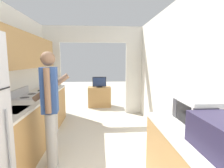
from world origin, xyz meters
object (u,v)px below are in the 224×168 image
range_oven (36,118)px  television (99,82)px  person (50,108)px  knife (41,90)px  microwave (198,112)px  tv_cabinet (100,97)px

range_oven → television: (1.23, 2.37, 0.39)m
television → person: bearing=-101.6°
television → range_oven: bearing=-117.4°
person → knife: 1.67m
person → microwave: size_ratio=3.62×
tv_cabinet → person: bearing=-101.4°
range_oven → television: size_ratio=2.28×
range_oven → person: person is taller
range_oven → tv_cabinet: bearing=63.0°
range_oven → microwave: (2.26, -1.69, 0.58)m
microwave → television: (-1.03, 4.06, -0.19)m
person → range_oven: bearing=23.7°
range_oven → person: (0.55, -0.96, 0.45)m
range_oven → person: bearing=-60.2°
person → tv_cabinet: (0.68, 3.37, -0.57)m
television → knife: (-1.31, -1.79, 0.06)m
tv_cabinet → television: 0.50m
television → knife: bearing=-126.3°
television → tv_cabinet: bearing=90.0°
tv_cabinet → knife: 2.32m
range_oven → tv_cabinet: (1.23, 2.42, -0.12)m
television → knife: size_ratio=1.30×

